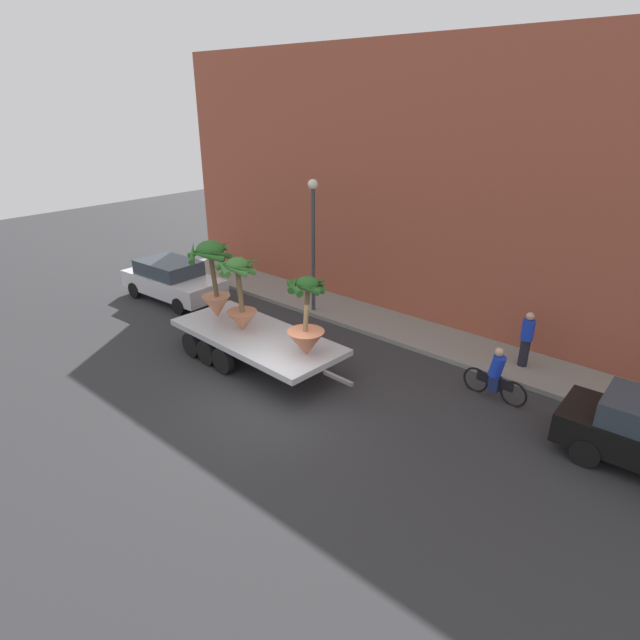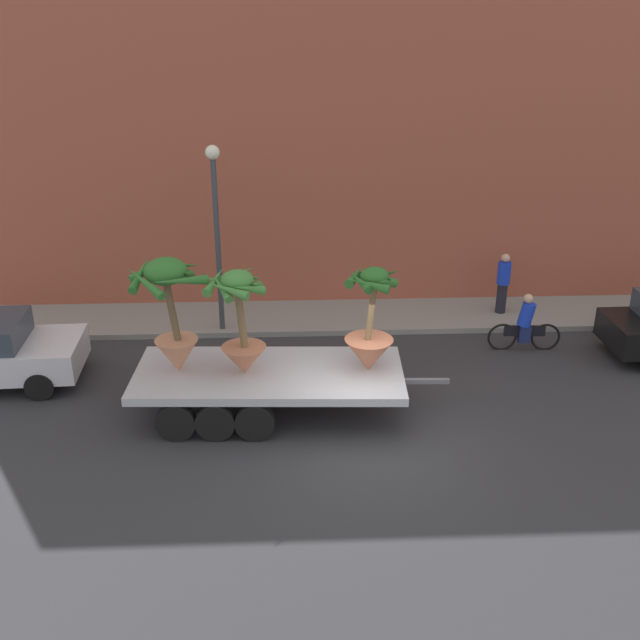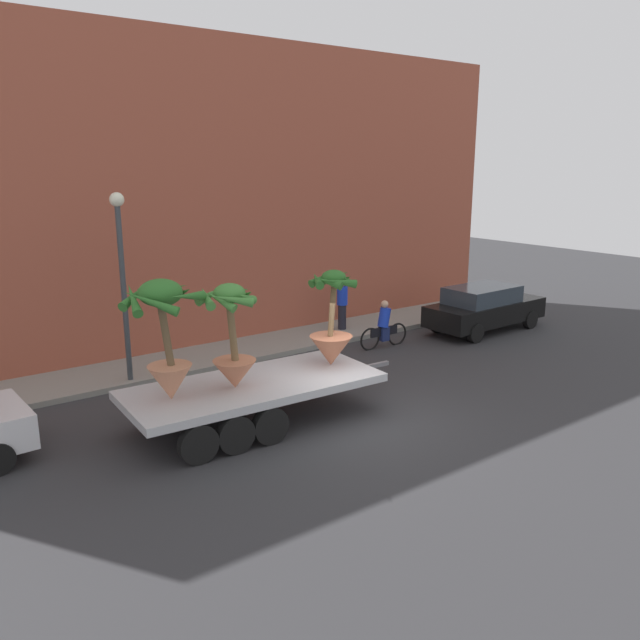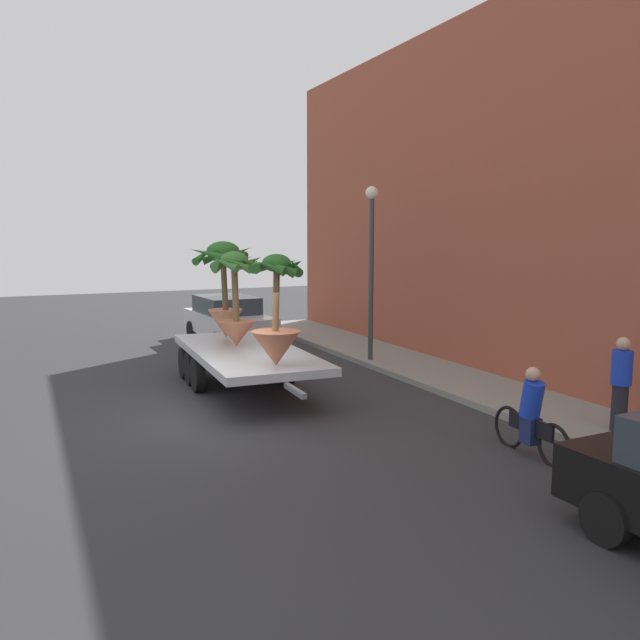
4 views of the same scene
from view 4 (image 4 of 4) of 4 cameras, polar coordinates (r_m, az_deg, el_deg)
name	(u,v)px [view 4 (image 4 of 4)]	position (r m, az deg, el deg)	size (l,w,h in m)	color
ground_plane	(223,417)	(13.15, -8.71, -8.58)	(60.00, 60.00, 0.00)	#2D2D30
sidewalk	(467,384)	(15.89, 13.00, -5.59)	(24.00, 2.20, 0.15)	gray
building_facade	(529,193)	(16.62, 18.19, 10.79)	(24.00, 1.20, 9.36)	#9E4C38
flatbed_trailer	(243,356)	(15.40, -6.88, -3.24)	(6.71, 2.65, 0.98)	#B7BABF
potted_palm_rear	(224,286)	(16.83, -8.58, 2.99)	(1.72, 1.74, 2.51)	tan
potted_palm_middle	(235,302)	(15.46, -7.60, 1.62)	(1.28, 1.34, 2.29)	#C17251
potted_palm_front	(276,323)	(13.00, -3.94, -0.28)	(1.22, 1.24, 2.30)	#B26647
cyclist	(531,417)	(11.18, 18.39, -8.25)	(1.84, 0.36, 1.54)	black
trailing_car	(228,319)	(21.87, -8.22, 0.12)	(4.50, 2.14, 1.58)	silver
pedestrian_near_gate	(621,382)	(12.61, 25.35, -5.06)	(0.36, 0.36, 1.71)	black
street_lamp	(371,250)	(17.80, 4.62, 6.24)	(0.36, 0.36, 4.83)	#383D42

